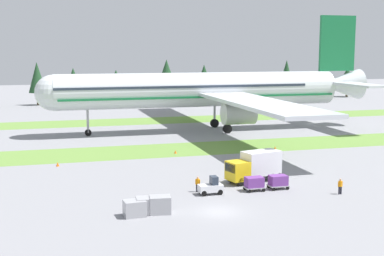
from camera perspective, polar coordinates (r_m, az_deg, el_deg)
The scene contains 17 objects.
ground_plane at distance 52.07m, azimuth 2.93°, elevation -8.92°, with size 400.00×400.00×0.00m, color gray.
grass_strip_near at distance 82.50m, azimuth -4.21°, elevation -2.45°, with size 320.00×11.29×0.01m, color olive.
grass_strip_far at distance 116.18m, azimuth -7.58°, elevation 0.66°, with size 320.00×11.29×0.01m, color olive.
airliner at distance 101.71m, azimuth 1.92°, elevation 4.15°, with size 64.36×78.86×22.27m.
baggage_tug at distance 57.80m, azimuth 2.06°, elevation -6.32°, with size 2.62×1.34×1.97m.
cargo_dolly_lead at distance 59.51m, azimuth 6.68°, elevation -5.84°, with size 2.22×1.53×1.55m.
cargo_dolly_second at distance 60.67m, azimuth 9.21°, elevation -5.61°, with size 2.22×1.53×1.55m.
catering_truck at distance 63.42m, azimuth 6.74°, elevation -3.99°, with size 7.31×3.96×3.58m.
ground_crew_marshaller at distance 58.64m, azimuth 0.62°, elevation -5.97°, with size 0.48×0.36×1.74m.
ground_crew_loader at distance 59.91m, azimuth 15.59°, elevation -5.97°, with size 0.56×0.36×1.74m.
uld_container_0 at distance 51.34m, azimuth -3.43°, elevation -8.20°, with size 2.00×1.60×1.67m, color #A3A3A8.
uld_container_1 at distance 50.70m, azimuth -6.16°, elevation -8.55°, with size 2.00×1.60×1.52m, color #A3A3A8.
uld_container_2 at distance 51.35m, azimuth -4.88°, elevation -8.27°, with size 2.00×1.60×1.58m, color #A3A3A8.
taxiway_marker_0 at distance 83.94m, azimuth 8.89°, elevation -2.13°, with size 0.44×0.44×0.60m, color orange.
taxiway_marker_1 at distance 80.25m, azimuth -1.79°, elevation -2.56°, with size 0.44×0.44×0.49m, color orange.
taxiway_marker_2 at distance 73.64m, azimuth -14.19°, elevation -3.78°, with size 0.44×0.44×0.58m, color orange.
distant_tree_line at distance 156.08m, azimuth -8.68°, elevation 5.17°, with size 165.88×9.18×12.62m.
Camera 1 is at (-15.85, -47.12, 15.49)m, focal length 49.79 mm.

